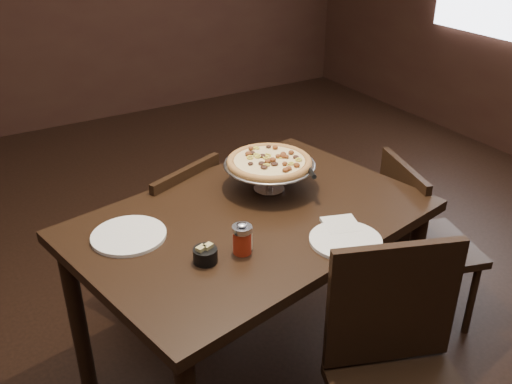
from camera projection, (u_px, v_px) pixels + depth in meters
room at (270, 59)px, 2.04m from camera, size 6.04×7.04×2.84m
dining_table at (252, 239)px, 2.24m from camera, size 1.48×1.13×0.83m
pizza_stand at (269, 162)px, 2.32m from camera, size 0.38×0.38×0.16m
parmesan_shaker at (245, 238)px, 1.97m from camera, size 0.06×0.06×0.10m
pepper_flake_shaker at (242, 239)px, 1.94m from camera, size 0.07×0.07×0.12m
packet_caddy at (205, 255)px, 1.91m from camera, size 0.08×0.08×0.06m
napkin_stack at (341, 225)px, 2.12m from camera, size 0.16×0.16×0.01m
plate_left at (129, 236)px, 2.05m from camera, size 0.27×0.27×0.01m
plate_near at (346, 240)px, 2.03m from camera, size 0.26×0.26×0.01m
serving_spatula at (310, 171)px, 2.26m from camera, size 0.15×0.15×0.02m
chair_far at (173, 238)px, 2.70m from camera, size 0.53×0.53×0.88m
chair_near at (400, 377)px, 1.87m from camera, size 0.58×0.58×0.96m
chair_side at (418, 239)px, 2.70m from camera, size 0.51×0.51×0.88m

